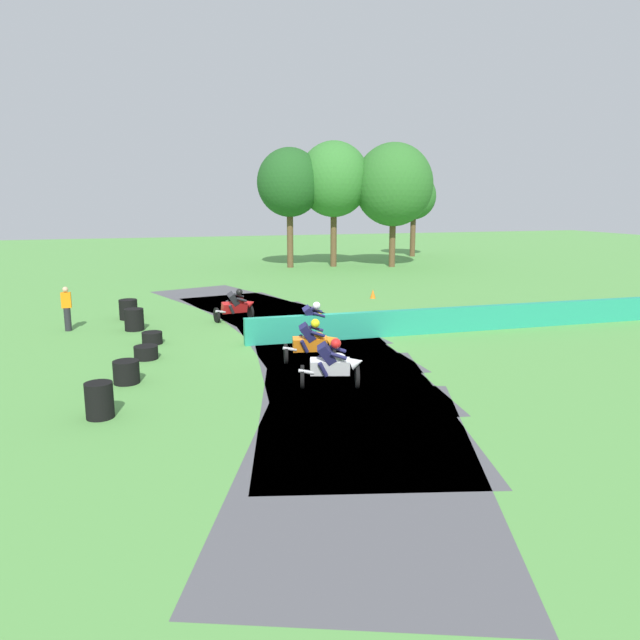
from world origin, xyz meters
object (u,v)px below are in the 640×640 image
(motorcycle_chase_orange, at_px, (312,342))
(tire_stack_near, at_px, (99,400))
(tire_stack_extra_a, at_px, (134,320))
(traffic_cone, at_px, (373,294))
(motorcycle_lead_white, at_px, (333,364))
(motorcycle_trailing_yellow, at_px, (314,322))
(tire_stack_extra_b, at_px, (128,309))
(tire_stack_mid_a, at_px, (126,372))
(tire_stack_mid_b, at_px, (146,352))
(track_marshal, at_px, (67,309))
(motorcycle_fourth_red, at_px, (236,306))
(tire_stack_far, at_px, (152,338))

(motorcycle_chase_orange, relative_size, tire_stack_near, 2.13)
(tire_stack_extra_a, height_order, traffic_cone, tire_stack_extra_a)
(motorcycle_lead_white, distance_m, motorcycle_trailing_yellow, 5.44)
(motorcycle_chase_orange, bearing_deg, motorcycle_lead_white, -94.39)
(tire_stack_extra_a, distance_m, tire_stack_extra_b, 2.24)
(tire_stack_mid_a, height_order, traffic_cone, tire_stack_mid_a)
(tire_stack_mid_a, relative_size, tire_stack_mid_b, 0.95)
(tire_stack_mid_b, height_order, track_marshal, track_marshal)
(motorcycle_fourth_red, bearing_deg, traffic_cone, 26.70)
(tire_stack_mid_a, height_order, track_marshal, track_marshal)
(motorcycle_fourth_red, relative_size, tire_stack_near, 2.14)
(tire_stack_near, bearing_deg, motorcycle_chase_orange, 27.02)
(motorcycle_trailing_yellow, height_order, tire_stack_mid_b, motorcycle_trailing_yellow)
(track_marshal, bearing_deg, traffic_cone, 14.97)
(traffic_cone, bearing_deg, tire_stack_far, -148.03)
(tire_stack_extra_b, relative_size, traffic_cone, 1.82)
(tire_stack_near, height_order, tire_stack_extra_a, same)
(tire_stack_near, bearing_deg, track_marshal, 98.86)
(motorcycle_trailing_yellow, distance_m, tire_stack_mid_b, 5.62)
(motorcycle_chase_orange, distance_m, motorcycle_trailing_yellow, 2.99)
(motorcycle_chase_orange, bearing_deg, motorcycle_trailing_yellow, 72.88)
(motorcycle_trailing_yellow, relative_size, tire_stack_extra_b, 2.11)
(tire_stack_mid_a, xyz_separation_m, traffic_cone, (11.36, 10.95, -0.08))
(motorcycle_trailing_yellow, height_order, tire_stack_far, motorcycle_trailing_yellow)
(tire_stack_far, relative_size, traffic_cone, 1.51)
(tire_stack_far, bearing_deg, track_marshal, 133.64)
(motorcycle_chase_orange, bearing_deg, tire_stack_near, -152.98)
(motorcycle_chase_orange, xyz_separation_m, tire_stack_mid_a, (-5.20, -0.43, -0.35))
(motorcycle_trailing_yellow, xyz_separation_m, tire_stack_mid_b, (-5.53, -0.90, -0.44))
(motorcycle_lead_white, height_order, traffic_cone, motorcycle_lead_white)
(motorcycle_chase_orange, height_order, tire_stack_mid_b, motorcycle_chase_orange)
(traffic_cone, bearing_deg, tire_stack_near, -131.53)
(tire_stack_extra_a, bearing_deg, tire_stack_mid_b, -85.97)
(track_marshal, distance_m, traffic_cone, 13.93)
(tire_stack_extra_b, bearing_deg, motorcycle_trailing_yellow, -43.21)
(motorcycle_lead_white, xyz_separation_m, tire_stack_far, (-4.22, 6.39, -0.44))
(motorcycle_chase_orange, bearing_deg, traffic_cone, 59.62)
(tire_stack_far, bearing_deg, motorcycle_fourth_red, 41.66)
(motorcycle_lead_white, xyz_separation_m, track_marshal, (-7.09, 9.39, 0.17))
(motorcycle_fourth_red, height_order, tire_stack_far, motorcycle_fourth_red)
(motorcycle_chase_orange, xyz_separation_m, tire_stack_near, (-5.74, -2.93, -0.25))
(motorcycle_trailing_yellow, relative_size, tire_stack_far, 2.54)
(traffic_cone, bearing_deg, tire_stack_extra_a, -159.28)
(motorcycle_fourth_red, bearing_deg, tire_stack_extra_a, -171.80)
(motorcycle_fourth_red, height_order, tire_stack_near, motorcycle_fourth_red)
(track_marshal, bearing_deg, tire_stack_mid_a, -74.21)
(motorcycle_chase_orange, height_order, traffic_cone, motorcycle_chase_orange)
(track_marshal, relative_size, traffic_cone, 3.70)
(motorcycle_chase_orange, height_order, tire_stack_near, motorcycle_chase_orange)
(tire_stack_mid_a, bearing_deg, track_marshal, 105.79)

